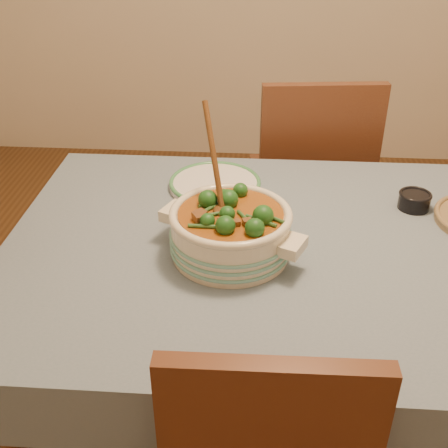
% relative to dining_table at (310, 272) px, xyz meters
% --- Properties ---
extents(floor, '(4.50, 4.50, 0.00)m').
position_rel_dining_table_xyz_m(floor, '(0.00, 0.00, -0.66)').
color(floor, '#472A14').
rests_on(floor, ground).
extents(dining_table, '(1.68, 1.08, 0.76)m').
position_rel_dining_table_xyz_m(dining_table, '(0.00, 0.00, 0.00)').
color(dining_table, brown).
rests_on(dining_table, floor).
extents(stew_casserole, '(0.41, 0.41, 0.37)m').
position_rel_dining_table_xyz_m(stew_casserole, '(-0.22, -0.05, 0.17)').
color(stew_casserole, '#ECE2C5').
rests_on(stew_casserole, dining_table).
extents(white_plate, '(0.38, 0.38, 0.03)m').
position_rel_dining_table_xyz_m(white_plate, '(-0.29, 0.32, 0.11)').
color(white_plate, silver).
rests_on(white_plate, dining_table).
extents(condiment_bowl, '(0.10, 0.10, 0.05)m').
position_rel_dining_table_xyz_m(condiment_bowl, '(0.31, 0.22, 0.12)').
color(condiment_bowl, black).
rests_on(condiment_bowl, dining_table).
extents(chair_far, '(0.50, 0.50, 0.98)m').
position_rel_dining_table_xyz_m(chair_far, '(0.06, 0.82, -0.11)').
color(chair_far, brown).
rests_on(chair_far, floor).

